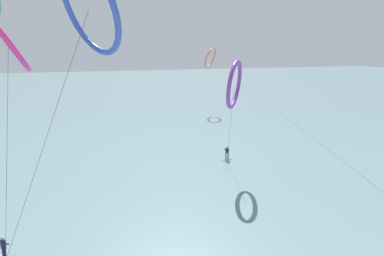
# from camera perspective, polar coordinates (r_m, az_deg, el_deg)

# --- Properties ---
(sea_water) EXTENTS (400.00, 200.00, 0.08)m
(sea_water) POSITION_cam_1_polar(r_m,az_deg,el_deg) (114.35, -14.14, 5.91)
(sea_water) COLOR slate
(sea_water) RESTS_ON ground
(surfer_lime) EXTENTS (1.40, 0.72, 1.70)m
(surfer_lime) POSITION_cam_1_polar(r_m,az_deg,el_deg) (26.09, -28.46, -17.21)
(surfer_lime) COLOR #8CC62D
(surfer_lime) RESTS_ON ground
(surfer_emerald) EXTENTS (1.40, 0.73, 1.70)m
(surfer_emerald) POSITION_cam_1_polar(r_m,az_deg,el_deg) (42.23, 5.77, -4.25)
(surfer_emerald) COLOR #199351
(surfer_emerald) RESTS_ON ground
(kite_coral) EXTENTS (4.48, 51.35, 13.39)m
(kite_coral) POSITION_cam_1_polar(r_m,az_deg,el_deg) (73.18, 3.01, 11.33)
(kite_coral) COLOR #EA7260
(kite_coral) RESTS_ON ground
(kite_magenta) EXTENTS (3.22, 6.09, 15.60)m
(kite_magenta) POSITION_cam_1_polar(r_m,az_deg,el_deg) (26.36, -27.91, 12.28)
(kite_magenta) COLOR #CC288E
(kite_magenta) RESTS_ON ground
(kite_cobalt) EXTENTS (7.81, 6.59, 17.68)m
(kite_cobalt) POSITION_cam_1_polar(r_m,az_deg,el_deg) (18.73, -16.61, 18.54)
(kite_cobalt) COLOR #2647B7
(kite_cobalt) RESTS_ON ground
(kite_violet) EXTENTS (3.87, 6.97, 12.18)m
(kite_violet) POSITION_cam_1_polar(r_m,az_deg,el_deg) (35.62, 6.94, 7.07)
(kite_violet) COLOR purple
(kite_violet) RESTS_ON ground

